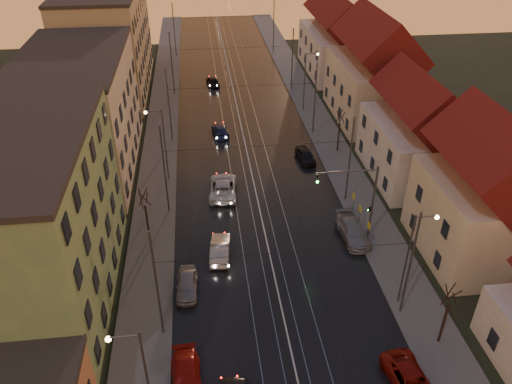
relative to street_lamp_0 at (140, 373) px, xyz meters
name	(u,v)px	position (x,y,z in m)	size (l,w,h in m)	color
road	(243,133)	(9.10, 38.00, -4.87)	(16.00, 120.00, 0.04)	black
sidewalk_left	(161,137)	(-0.90, 38.00, -4.81)	(4.00, 120.00, 0.15)	#4C4C4C
sidewalk_right	(322,129)	(19.10, 38.00, -4.81)	(4.00, 120.00, 0.15)	#4C4C4C
tram_rail_0	(225,134)	(6.90, 38.00, -4.83)	(0.06, 120.00, 0.03)	gray
tram_rail_1	(237,133)	(8.33, 38.00, -4.83)	(0.06, 120.00, 0.03)	gray
tram_rail_2	(249,133)	(9.87, 38.00, -4.83)	(0.06, 120.00, 0.03)	gray
tram_rail_3	(260,132)	(11.30, 38.00, -4.83)	(0.06, 120.00, 0.03)	gray
apartment_left_1	(28,226)	(-8.40, 12.00, 1.61)	(10.00, 18.00, 13.00)	#5E8A57
apartment_left_2	(80,115)	(-8.40, 32.00, 1.11)	(10.00, 20.00, 12.00)	#B5A68C
apartment_left_3	(108,41)	(-8.40, 56.00, 2.11)	(10.00, 24.00, 14.00)	tan
house_right_1	(485,198)	(26.10, 13.00, 0.56)	(8.67, 10.20, 10.80)	beige
house_right_2	(419,135)	(26.10, 26.00, -0.24)	(9.18, 12.24, 9.20)	beige
house_right_3	(374,74)	(26.10, 41.00, 0.92)	(9.18, 14.28, 11.50)	beige
house_right_4	(337,40)	(26.10, 59.00, 0.16)	(9.18, 16.32, 10.00)	beige
catenary_pole_l_1	(157,286)	(0.50, 7.00, -0.39)	(0.16, 0.16, 9.00)	#595B60
catenary_pole_r_1	(410,265)	(17.70, 7.00, -0.39)	(0.16, 0.16, 9.00)	#595B60
catenary_pole_l_2	(165,171)	(0.50, 22.00, -0.39)	(0.16, 0.16, 9.00)	#595B60
catenary_pole_r_2	(350,160)	(17.70, 22.00, -0.39)	(0.16, 0.16, 9.00)	#595B60
catenary_pole_l_3	(169,106)	(0.50, 37.00, -0.39)	(0.16, 0.16, 9.00)	#595B60
catenary_pole_r_3	(315,99)	(17.70, 37.00, -0.39)	(0.16, 0.16, 9.00)	#595B60
catenary_pole_l_4	(172,64)	(0.50, 52.00, -0.39)	(0.16, 0.16, 9.00)	#595B60
catenary_pole_r_4	(292,60)	(17.70, 52.00, -0.39)	(0.16, 0.16, 9.00)	#595B60
catenary_pole_l_5	(174,30)	(0.50, 70.00, -0.39)	(0.16, 0.16, 9.00)	#595B60
catenary_pole_r_5	(274,27)	(17.70, 70.00, -0.39)	(0.16, 0.16, 9.00)	#595B60
street_lamp_0	(140,373)	(0.00, 0.00, 0.00)	(1.75, 0.32, 8.00)	#595B60
street_lamp_1	(412,251)	(18.21, 8.00, 0.00)	(1.75, 0.32, 8.00)	#595B60
street_lamp_2	(161,138)	(0.00, 28.00, 0.00)	(1.75, 0.32, 8.00)	#595B60
street_lamp_3	(307,76)	(18.21, 44.00, 0.00)	(1.75, 0.32, 8.00)	#595B60
traffic_light_mast	(363,194)	(17.10, 16.00, -0.29)	(5.30, 0.32, 7.20)	#595B60
bare_tree_0	(147,216)	(-1.09, 18.00, -2.40)	(1.09, 1.09, 5.11)	black
bare_tree_1	(445,316)	(19.31, 4.00, -2.40)	(1.09, 1.09, 5.11)	black
bare_tree_2	(339,132)	(19.51, 32.00, -2.40)	(1.09, 1.09, 5.11)	black
driving_car_1	(220,249)	(4.96, 14.97, -4.16)	(1.53, 4.40, 1.45)	#959499
driving_car_2	(223,187)	(5.83, 24.60, -4.10)	(2.61, 5.66, 1.57)	#BBBBBB
driving_car_3	(220,131)	(6.34, 37.86, -4.27)	(1.72, 4.24, 1.23)	#1A224F
driving_car_4	(213,81)	(6.23, 55.10, -4.21)	(1.60, 3.98, 1.36)	black
parked_left_2	(186,379)	(2.12, 2.52, -4.22)	(1.87, 4.60, 1.34)	#9B140F
parked_left_3	(187,284)	(2.18, 11.10, -4.21)	(1.59, 3.96, 1.35)	#96959A
parked_right_0	(411,382)	(15.95, 0.67, -4.21)	(2.24, 4.85, 1.35)	maroon
parked_right_1	(353,231)	(16.70, 16.04, -4.14)	(2.08, 5.11, 1.48)	gray
parked_right_2	(305,156)	(15.38, 30.26, -4.21)	(1.59, 3.95, 1.35)	black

